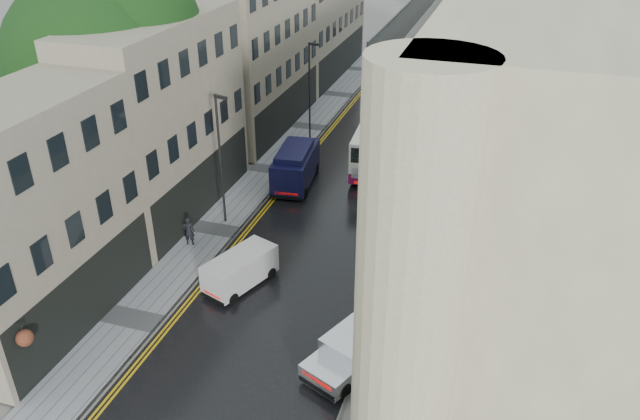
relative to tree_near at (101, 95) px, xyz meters
The scene contains 15 objects.
road 16.14m from the tree_near, 30.96° to the left, with size 9.00×85.00×0.02m, color black.
left_sidewalk 12.16m from the tree_near, 48.44° to the left, with size 2.70×85.00×0.12m, color gray.
right_sidewalk 20.59m from the tree_near, 22.73° to the left, with size 1.80×85.00×0.12m, color slate.
old_shop_row 10.50m from the tree_near, 73.04° to the left, with size 4.50×56.00×12.00m, color gray, non-canonical shape.
modern_block 23.58m from the tree_near, 14.74° to the left, with size 8.00×40.00×14.00m, color beige, non-canonical shape.
tree_near is the anchor object (origin of this frame).
tree_far 13.02m from the tree_near, 88.68° to the left, with size 9.24×9.24×12.46m, color black, non-canonical shape.
cream_bus 16.12m from the tree_near, 36.30° to the left, with size 2.50×11.01×3.00m, color white, non-canonical shape.
white_lorry 25.00m from the tree_near, 51.50° to the left, with size 2.47×8.23×4.32m, color white, non-canonical shape.
silver_hatchback 19.27m from the tree_near, 33.12° to the right, with size 1.89×4.33×1.62m, color silver, non-canonical shape.
white_van 12.43m from the tree_near, 34.21° to the right, with size 1.62×3.78×1.71m, color silver, non-canonical shape.
navy_van 10.80m from the tree_near, 27.42° to the left, with size 2.08×5.21×2.66m, color black, non-canonical shape.
pedestrian 8.94m from the tree_near, 23.72° to the right, with size 0.59×0.39×1.63m, color black.
lamp_post_near 7.46m from the tree_near, ahead, with size 0.84×0.19×7.47m, color black, non-canonical shape.
lamp_post_far 15.72m from the tree_near, 60.97° to the left, with size 0.80×0.18×7.09m, color black, non-canonical shape.
Camera 1 is at (8.81, -7.65, 17.81)m, focal length 35.00 mm.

